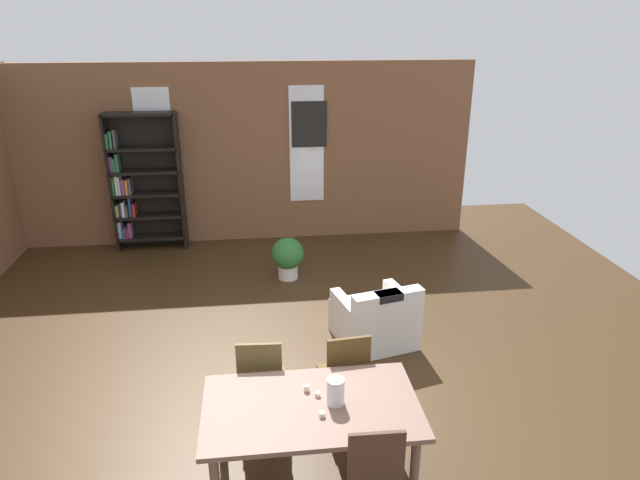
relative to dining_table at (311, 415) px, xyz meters
name	(u,v)px	position (x,y,z in m)	size (l,w,h in m)	color
ground_plane	(230,403)	(-0.68, 1.10, -0.66)	(11.36, 11.36, 0.00)	#3E2915
back_wall_brick	(233,155)	(-0.68, 5.53, 0.76)	(7.72, 0.12, 2.86)	brown
window_pane_0	(156,149)	(-1.85, 5.46, 0.91)	(0.55, 0.02, 1.86)	white
window_pane_1	(307,145)	(0.50, 5.46, 0.91)	(0.55, 0.02, 1.86)	white
dining_table	(311,415)	(0.00, 0.00, 0.00)	(1.62, 0.94, 0.75)	#7C5B4E
vase_on_table	(336,391)	(0.18, 0.00, 0.20)	(0.13, 0.13, 0.21)	silver
tealight_candle_0	(322,414)	(0.06, -0.14, 0.11)	(0.04, 0.04, 0.04)	silver
tealight_candle_1	(307,388)	(-0.02, 0.18, 0.12)	(0.04, 0.04, 0.05)	silver
tealight_candle_2	(318,394)	(0.06, 0.10, 0.11)	(0.04, 0.04, 0.03)	silver
dining_chair_far_right	(345,374)	(0.37, 0.69, -0.15)	(0.44, 0.44, 0.95)	brown
dining_chair_far_left	(261,380)	(-0.37, 0.69, -0.15)	(0.43, 0.43, 0.95)	brown
bookshelf_tall	(141,184)	(-2.11, 5.28, 0.40)	(1.09, 0.30, 2.15)	black
armchair_white	(376,320)	(0.94, 2.02, -0.39)	(0.97, 0.97, 0.75)	white
potted_plant_by_shelf	(288,256)	(0.07, 3.84, -0.32)	(0.46, 0.46, 0.60)	silver
framed_picture	(309,124)	(0.54, 5.45, 1.23)	(0.56, 0.03, 0.72)	black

